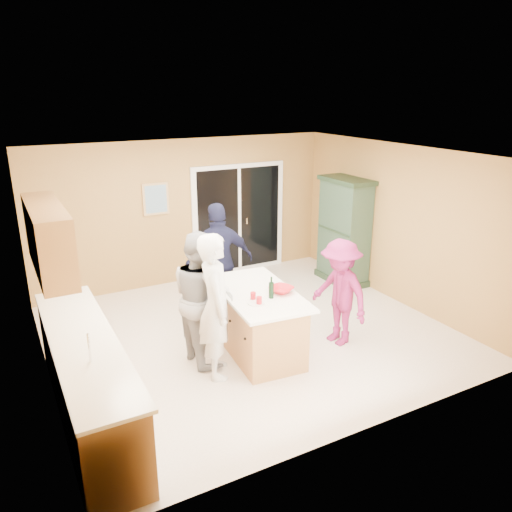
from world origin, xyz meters
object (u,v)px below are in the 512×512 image
green_hutch (344,232)px  woman_navy (219,262)px  woman_magenta (340,292)px  kitchen_island (258,324)px  woman_grey (201,297)px  woman_white (216,306)px

green_hutch → woman_navy: (-2.64, -0.35, -0.03)m
woman_navy → woman_magenta: (1.13, -1.53, -0.16)m
kitchen_island → green_hutch: 3.12m
woman_grey → woman_navy: bearing=-37.7°
kitchen_island → woman_navy: (0.00, 1.23, 0.50)m
woman_magenta → woman_white: bearing=-99.0°
green_hutch → woman_white: 3.80m
kitchen_island → woman_magenta: 1.21m
woman_grey → woman_navy: 1.28m
woman_grey → woman_white: bearing=-179.7°
woman_white → woman_navy: 1.63m
woman_navy → woman_magenta: size_ratio=1.21×
woman_white → woman_navy: woman_white is taller
woman_grey → green_hutch: bearing=-70.4°
green_hutch → woman_grey: size_ratio=1.10×
woman_white → woman_grey: woman_white is taller
green_hutch → woman_white: green_hutch is taller
woman_magenta → woman_grey: bearing=-111.7°
woman_white → green_hutch: bearing=-43.1°
green_hutch → kitchen_island: bearing=-149.1°
green_hutch → woman_navy: green_hutch is taller
woman_magenta → kitchen_island: bearing=-111.8°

